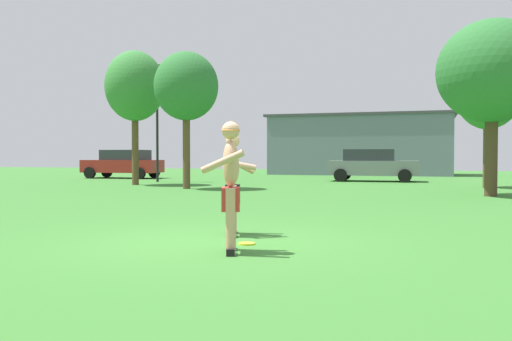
{
  "coord_description": "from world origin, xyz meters",
  "views": [
    {
      "loc": [
        3.04,
        -7.61,
        1.31
      ],
      "look_at": [
        0.23,
        1.17,
        1.04
      ],
      "focal_mm": 38.38,
      "sensor_mm": 36.0,
      "label": 1
    }
  ],
  "objects_px": {
    "frisbee": "(247,244)",
    "car_red_mid_lot": "(123,163)",
    "tree_right_field": "(135,87)",
    "player_in_black": "(233,182)",
    "lamp_post": "(157,110)",
    "player_with_cap": "(230,180)",
    "tree_left_field": "(492,72)",
    "tree_behind_players": "(186,87)",
    "car_gray_near_post": "(372,165)",
    "tree_near_building": "(488,86)"
  },
  "relations": [
    {
      "from": "frisbee",
      "to": "car_gray_near_post",
      "type": "distance_m",
      "value": 19.91
    },
    {
      "from": "tree_right_field",
      "to": "car_gray_near_post",
      "type": "bearing_deg",
      "value": 33.9
    },
    {
      "from": "lamp_post",
      "to": "tree_behind_players",
      "type": "height_order",
      "value": "lamp_post"
    },
    {
      "from": "player_with_cap",
      "to": "tree_left_field",
      "type": "xyz_separation_m",
      "value": [
        4.37,
        11.81,
        2.93
      ]
    },
    {
      "from": "car_red_mid_lot",
      "to": "lamp_post",
      "type": "height_order",
      "value": "lamp_post"
    },
    {
      "from": "tree_left_field",
      "to": "tree_right_field",
      "type": "height_order",
      "value": "tree_right_field"
    },
    {
      "from": "car_gray_near_post",
      "to": "tree_behind_players",
      "type": "relative_size",
      "value": 0.83
    },
    {
      "from": "tree_near_building",
      "to": "player_in_black",
      "type": "bearing_deg",
      "value": -109.05
    },
    {
      "from": "car_gray_near_post",
      "to": "lamp_post",
      "type": "relative_size",
      "value": 0.77
    },
    {
      "from": "frisbee",
      "to": "car_red_mid_lot",
      "type": "height_order",
      "value": "car_red_mid_lot"
    },
    {
      "from": "player_with_cap",
      "to": "player_in_black",
      "type": "xyz_separation_m",
      "value": [
        -0.51,
        1.5,
        -0.11
      ]
    },
    {
      "from": "frisbee",
      "to": "tree_right_field",
      "type": "xyz_separation_m",
      "value": [
        -9.69,
        13.5,
        4.25
      ]
    },
    {
      "from": "car_gray_near_post",
      "to": "tree_behind_players",
      "type": "xyz_separation_m",
      "value": [
        -6.22,
        -8.19,
        3.09
      ]
    },
    {
      "from": "tree_behind_players",
      "to": "car_red_mid_lot",
      "type": "bearing_deg",
      "value": 134.23
    },
    {
      "from": "player_with_cap",
      "to": "tree_behind_players",
      "type": "bearing_deg",
      "value": 117.4
    },
    {
      "from": "frisbee",
      "to": "tree_behind_players",
      "type": "xyz_separation_m",
      "value": [
        -6.41,
        11.7,
        3.9
      ]
    },
    {
      "from": "player_with_cap",
      "to": "car_gray_near_post",
      "type": "distance_m",
      "value": 20.56
    },
    {
      "from": "lamp_post",
      "to": "tree_behind_players",
      "type": "distance_m",
      "value": 5.79
    },
    {
      "from": "lamp_post",
      "to": "frisbee",
      "type": "bearing_deg",
      "value": -58.18
    },
    {
      "from": "car_red_mid_lot",
      "to": "tree_right_field",
      "type": "distance_m",
      "value": 7.94
    },
    {
      "from": "tree_left_field",
      "to": "tree_near_building",
      "type": "xyz_separation_m",
      "value": [
        0.33,
        4.77,
        0.13
      ]
    },
    {
      "from": "car_red_mid_lot",
      "to": "tree_near_building",
      "type": "distance_m",
      "value": 19.13
    },
    {
      "from": "player_in_black",
      "to": "tree_behind_players",
      "type": "bearing_deg",
      "value": 118.5
    },
    {
      "from": "tree_right_field",
      "to": "player_in_black",
      "type": "bearing_deg",
      "value": -54.09
    },
    {
      "from": "player_in_black",
      "to": "tree_left_field",
      "type": "height_order",
      "value": "tree_left_field"
    },
    {
      "from": "car_red_mid_lot",
      "to": "lamp_post",
      "type": "xyz_separation_m",
      "value": [
        3.8,
        -3.15,
        2.64
      ]
    },
    {
      "from": "lamp_post",
      "to": "tree_near_building",
      "type": "bearing_deg",
      "value": -1.09
    },
    {
      "from": "tree_left_field",
      "to": "tree_near_building",
      "type": "bearing_deg",
      "value": 86.04
    },
    {
      "from": "player_with_cap",
      "to": "tree_behind_players",
      "type": "height_order",
      "value": "tree_behind_players"
    },
    {
      "from": "player_in_black",
      "to": "tree_right_field",
      "type": "distance_m",
      "value": 16.02
    },
    {
      "from": "player_with_cap",
      "to": "tree_left_field",
      "type": "relative_size",
      "value": 0.32
    },
    {
      "from": "player_with_cap",
      "to": "tree_left_field",
      "type": "distance_m",
      "value": 12.93
    },
    {
      "from": "frisbee",
      "to": "lamp_post",
      "type": "xyz_separation_m",
      "value": [
        -10.05,
        16.19,
        3.45
      ]
    },
    {
      "from": "player_with_cap",
      "to": "car_red_mid_lot",
      "type": "height_order",
      "value": "player_with_cap"
    },
    {
      "from": "player_in_black",
      "to": "tree_behind_players",
      "type": "height_order",
      "value": "tree_behind_players"
    },
    {
      "from": "player_with_cap",
      "to": "frisbee",
      "type": "relative_size",
      "value": 7.23
    },
    {
      "from": "player_in_black",
      "to": "lamp_post",
      "type": "bearing_deg",
      "value": 121.83
    },
    {
      "from": "frisbee",
      "to": "tree_near_building",
      "type": "distance_m",
      "value": 17.07
    },
    {
      "from": "car_gray_near_post",
      "to": "car_red_mid_lot",
      "type": "bearing_deg",
      "value": -177.7
    },
    {
      "from": "frisbee",
      "to": "lamp_post",
      "type": "height_order",
      "value": "lamp_post"
    },
    {
      "from": "lamp_post",
      "to": "tree_left_field",
      "type": "bearing_deg",
      "value": -19.31
    },
    {
      "from": "player_with_cap",
      "to": "lamp_post",
      "type": "xyz_separation_m",
      "value": [
        -10.04,
        16.86,
        2.49
      ]
    },
    {
      "from": "car_red_mid_lot",
      "to": "tree_behind_players",
      "type": "distance_m",
      "value": 11.1
    },
    {
      "from": "player_in_black",
      "to": "lamp_post",
      "type": "height_order",
      "value": "lamp_post"
    },
    {
      "from": "player_with_cap",
      "to": "car_red_mid_lot",
      "type": "bearing_deg",
      "value": 124.69
    },
    {
      "from": "car_gray_near_post",
      "to": "car_red_mid_lot",
      "type": "xyz_separation_m",
      "value": [
        -13.66,
        -0.55,
        0.0
      ]
    },
    {
      "from": "car_red_mid_lot",
      "to": "tree_left_field",
      "type": "relative_size",
      "value": 0.79
    },
    {
      "from": "player_with_cap",
      "to": "tree_right_field",
      "type": "bearing_deg",
      "value": 124.36
    },
    {
      "from": "tree_right_field",
      "to": "car_red_mid_lot",
      "type": "bearing_deg",
      "value": 125.47
    },
    {
      "from": "car_gray_near_post",
      "to": "tree_left_field",
      "type": "xyz_separation_m",
      "value": [
        4.56,
        -8.75,
        3.09
      ]
    }
  ]
}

